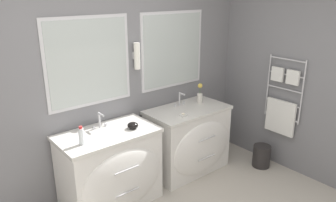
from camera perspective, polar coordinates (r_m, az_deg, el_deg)
name	(u,v)px	position (r m, az deg, el deg)	size (l,w,h in m)	color
wall_back	(97,82)	(3.67, -12.21, 3.22)	(5.86, 0.15, 2.60)	slate
wall_right	(282,70)	(4.46, 19.30, 5.07)	(0.13, 3.46, 2.60)	slate
vanity_left	(111,169)	(3.66, -9.83, -11.60)	(1.05, 0.66, 0.85)	white
vanity_right	(189,140)	(4.26, 3.69, -6.77)	(1.05, 0.66, 0.85)	white
faucet_left	(100,121)	(3.59, -11.75, -3.40)	(0.17, 0.11, 0.18)	silver
faucet_right	(180,99)	(4.20, 2.13, 0.29)	(0.17, 0.11, 0.18)	silver
toiletry_bottle	(81,136)	(3.25, -14.86, -5.93)	(0.05, 0.05, 0.19)	silver
amenity_bowl	(133,125)	(3.54, -6.15, -4.25)	(0.12, 0.12, 0.07)	black
flower_vase	(200,94)	(4.33, 5.57, 1.16)	(0.07, 0.07, 0.26)	silver
soap_dish	(183,115)	(3.86, 2.66, -2.47)	(0.08, 0.06, 0.04)	white
waste_bin	(262,156)	(4.64, 15.98, -9.12)	(0.24, 0.24, 0.30)	#282626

